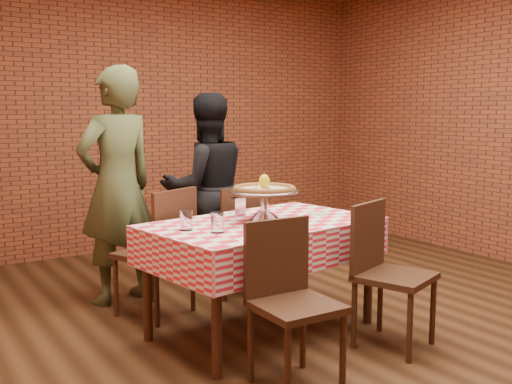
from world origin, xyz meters
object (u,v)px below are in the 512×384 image
Objects in this scene: condiment_caddy at (237,207)px; chair_far_left at (154,251)px; pizza at (264,190)px; table at (262,277)px; pizza_stand at (264,206)px; chair_near_left at (296,307)px; water_glass_right at (186,220)px; chair_far_right at (234,239)px; diner_olive at (117,186)px; diner_black at (206,188)px; water_glass_left at (217,222)px; chair_near_right at (395,277)px.

chair_far_left reaches higher than condiment_caddy.
table is at bearing 82.23° from pizza.
table is at bearing 82.23° from pizza_stand.
pizza is 0.96m from chair_near_left.
condiment_caddy is at bearing 26.71° from water_glass_right.
chair_far_right is at bearing 71.67° from pizza.
diner_olive reaches higher than pizza.
table is 1.67× the size of chair_near_left.
chair_far_left reaches higher than table.
chair_far_left is 0.57× the size of diner_black.
diner_black is at bearing 78.45° from pizza_stand.
water_glass_left is 0.08× the size of diner_black.
chair_near_left is at bearing -110.97° from table.
diner_black reaches higher than water_glass_left.
water_glass_left is at bearing 74.09° from diner_black.
chair_near_right reaches higher than chair_far_right.
chair_far_right is 1.03m from diner_olive.
pizza is at bearing 17.15° from water_glass_left.
chair_near_left is at bearing -78.08° from water_glass_left.
diner_olive reaches higher than chair_far_right.
pizza_stand is 1.02m from chair_far_right.
pizza reaches higher than chair_far_left.
chair_near_right reaches higher than chair_near_left.
chair_far_right is (0.76, 0.13, -0.02)m from chair_far_left.
chair_near_right is (1.12, -0.67, -0.37)m from water_glass_right.
pizza is (-0.00, -0.03, 0.60)m from table.
water_glass_left is 1.60m from diner_black.
chair_near_right is at bearing 8.75° from chair_near_left.
water_glass_left is 0.13× the size of chair_far_left.
table is 1.68× the size of chair_far_right.
diner_olive reaches higher than chair_near_left.
table is 1.40m from diner_olive.
chair_far_right is at bearing 54.47° from condiment_caddy.
diner_black reaches higher than table.
table is 0.71m from water_glass_right.
water_glass_right reaches higher than table.
pizza_stand reaches higher than chair_far_left.
water_glass_left is at bearing -159.78° from table.
diner_black is at bearing 78.45° from pizza.
pizza_stand is at bearing 97.12° from chair_far_left.
chair_far_left is at bearing 107.00° from chair_near_right.
water_glass_right is 0.13× the size of chair_far_left.
pizza is 3.22× the size of condiment_caddy.
pizza_stand reaches higher than chair_near_left.
condiment_caddy is at bearing 97.46° from table.
pizza reaches higher than pizza_stand.
chair_near_right is 0.55× the size of diner_black.
pizza is 1.02m from chair_far_left.
pizza_stand reaches higher than condiment_caddy.
pizza is at bearing 75.61° from chair_far_right.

